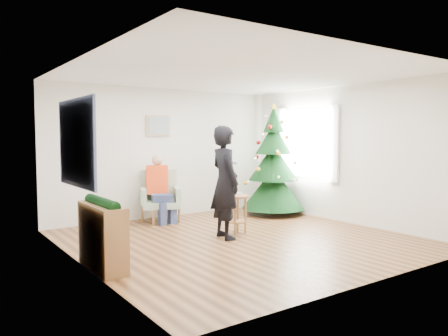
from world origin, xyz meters
TOP-DOWN VIEW (x-y plane):
  - floor at (0.00, 0.00)m, footprint 5.00×5.00m
  - ceiling at (0.00, 0.00)m, footprint 5.00×5.00m
  - wall_back at (0.00, 2.50)m, footprint 5.00×0.00m
  - wall_front at (0.00, -2.50)m, footprint 5.00×0.00m
  - wall_left at (-2.50, 0.00)m, footprint 0.00×5.00m
  - wall_right at (2.50, 0.00)m, footprint 0.00×5.00m
  - window_panel at (2.47, 1.00)m, footprint 0.04×1.30m
  - curtains at (2.44, 1.00)m, footprint 0.05×1.75m
  - christmas_tree at (1.93, 1.41)m, footprint 1.30×1.30m
  - stool at (0.22, 0.40)m, footprint 0.43×0.43m
  - laptop at (0.22, 0.40)m, footprint 0.42×0.35m
  - armchair at (-0.38, 2.06)m, footprint 0.89×0.87m
  - seated_person at (-0.40, 2.01)m, footprint 0.51×0.65m
  - standing_man at (-0.15, 0.21)m, footprint 0.52×0.71m
  - game_controller at (0.04, 0.18)m, footprint 0.05×0.13m
  - console at (-2.33, -0.26)m, footprint 0.30×1.00m
  - garland at (-2.33, -0.26)m, footprint 0.14×0.90m
  - tapestry at (-2.46, 0.30)m, footprint 0.03×1.50m
  - framed_picture at (-0.20, 2.46)m, footprint 0.52×0.05m

SIDE VIEW (x-z plane):
  - floor at x=0.00m, z-range 0.00..0.00m
  - stool at x=0.22m, z-range 0.01..0.65m
  - armchair at x=-0.38m, z-range -0.13..0.86m
  - console at x=-2.33m, z-range 0.00..0.80m
  - seated_person at x=-0.40m, z-range 0.01..1.31m
  - laptop at x=0.22m, z-range 0.65..0.68m
  - garland at x=-2.33m, z-range 0.75..0.89m
  - standing_man at x=-0.15m, z-range 0.00..1.81m
  - christmas_tree at x=1.93m, z-range -0.12..2.23m
  - game_controller at x=0.04m, z-range 1.19..1.22m
  - wall_back at x=0.00m, z-range -1.20..3.80m
  - wall_front at x=0.00m, z-range -1.20..3.80m
  - wall_left at x=-2.50m, z-range -1.20..3.80m
  - wall_right at x=2.50m, z-range -1.20..3.80m
  - window_panel at x=2.47m, z-range 0.80..2.20m
  - curtains at x=2.44m, z-range 0.75..2.25m
  - tapestry at x=-2.46m, z-range 0.98..2.12m
  - framed_picture at x=-0.20m, z-range 1.64..2.06m
  - ceiling at x=0.00m, z-range 2.60..2.60m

